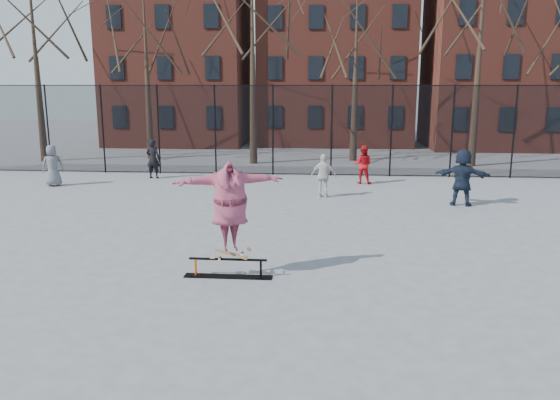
# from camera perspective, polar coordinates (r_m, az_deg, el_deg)

# --- Properties ---
(ground) EXTENTS (100.00, 100.00, 0.00)m
(ground) POSITION_cam_1_polar(r_m,az_deg,el_deg) (11.95, -0.05, -7.55)
(ground) COLOR slate
(skate_rail) EXTENTS (1.88, 0.29, 0.41)m
(skate_rail) POSITION_cam_1_polar(r_m,az_deg,el_deg) (11.67, -5.44, -7.24)
(skate_rail) COLOR black
(skate_rail) RESTS_ON ground
(skateboard) EXTENTS (0.76, 0.18, 0.09)m
(skateboard) POSITION_cam_1_polar(r_m,az_deg,el_deg) (11.57, -5.13, -5.87)
(skateboard) COLOR olive
(skateboard) RESTS_ON skate_rail
(skater) EXTENTS (2.38, 1.42, 1.88)m
(skater) POSITION_cam_1_polar(r_m,az_deg,el_deg) (11.30, -5.23, -1.10)
(skater) COLOR navy
(skater) RESTS_ON skateboard
(bystander_grey) EXTENTS (0.96, 0.81, 1.66)m
(bystander_grey) POSITION_cam_1_polar(r_m,az_deg,el_deg) (23.64, -22.67, 3.36)
(bystander_grey) COLOR slate
(bystander_grey) RESTS_ON ground
(bystander_black) EXTENTS (0.66, 0.47, 1.68)m
(bystander_black) POSITION_cam_1_polar(r_m,az_deg,el_deg) (24.28, -13.12, 4.20)
(bystander_black) COLOR black
(bystander_black) RESTS_ON ground
(bystander_red) EXTENTS (0.87, 0.74, 1.57)m
(bystander_red) POSITION_cam_1_polar(r_m,az_deg,el_deg) (22.62, 8.66, 3.68)
(bystander_red) COLOR red
(bystander_red) RESTS_ON ground
(bystander_white) EXTENTS (0.95, 0.46, 1.56)m
(bystander_white) POSITION_cam_1_polar(r_m,az_deg,el_deg) (19.68, 4.58, 2.54)
(bystander_white) COLOR silver
(bystander_white) RESTS_ON ground
(bystander_navy) EXTENTS (1.87, 1.01, 1.93)m
(bystander_navy) POSITION_cam_1_polar(r_m,az_deg,el_deg) (19.21, 18.52, 2.28)
(bystander_navy) COLOR #1B2336
(bystander_navy) RESTS_ON ground
(fence) EXTENTS (34.03, 0.07, 4.00)m
(fence) POSITION_cam_1_polar(r_m,az_deg,el_deg) (24.32, 2.52, 7.39)
(fence) COLOR black
(fence) RESTS_ON ground
(tree_row) EXTENTS (33.66, 7.46, 10.67)m
(tree_row) POSITION_cam_1_polar(r_m,az_deg,el_deg) (28.60, 2.48, 18.71)
(tree_row) COLOR black
(tree_row) RESTS_ON ground
(rowhouses) EXTENTS (29.00, 7.00, 13.00)m
(rowhouses) POSITION_cam_1_polar(r_m,az_deg,el_deg) (37.28, 4.59, 15.12)
(rowhouses) COLOR maroon
(rowhouses) RESTS_ON ground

